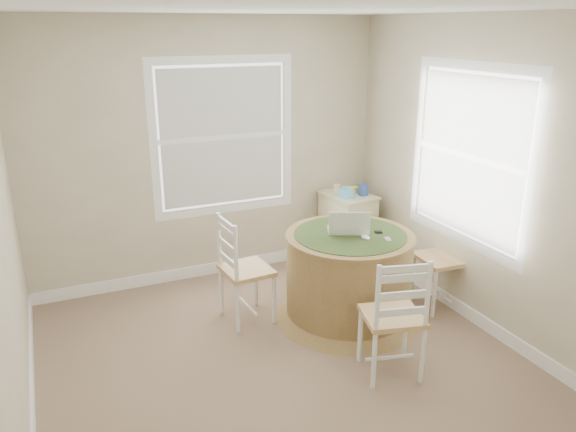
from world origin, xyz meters
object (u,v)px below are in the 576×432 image
round_table (349,273)px  corner_chest (347,228)px  laptop (348,229)px  chair_near (392,316)px  chair_left (247,270)px  chair_right (442,258)px

round_table → corner_chest: round_table is taller
round_table → laptop: laptop is taller
chair_near → chair_left: bearing=-45.8°
chair_near → corner_chest: chair_near is taller
laptop → corner_chest: size_ratio=0.57×
round_table → chair_near: 0.87m
corner_chest → round_table: bearing=-125.9°
round_table → chair_left: 0.90m
chair_left → laptop: bearing=-114.7°
chair_right → laptop: bearing=-96.8°
corner_chest → chair_left: bearing=-158.8°
chair_left → laptop: size_ratio=2.13×
chair_left → chair_near: 1.40m
chair_left → corner_chest: bearing=-66.5°
round_table → chair_left: (-0.82, 0.35, 0.04)m
chair_near → corner_chest: (0.75, 1.98, -0.09)m
chair_left → chair_near: (0.70, -1.21, 0.00)m
chair_left → chair_near: bearing=-154.5°
chair_left → laptop: 0.95m
round_table → chair_right: 0.91m
chair_left → chair_right: size_ratio=1.00×
chair_left → corner_chest: size_ratio=1.22×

